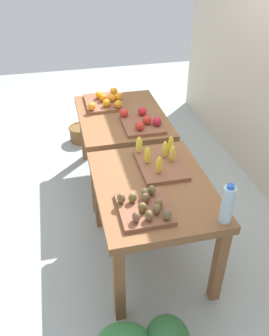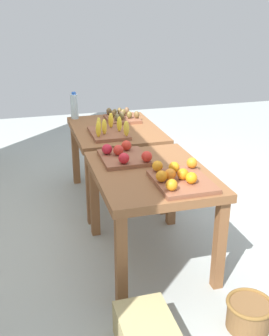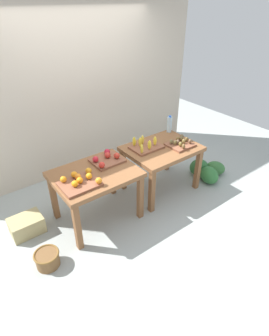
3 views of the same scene
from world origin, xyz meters
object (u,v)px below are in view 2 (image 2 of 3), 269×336
banana_crate (109,131)px  water_bottle (74,106)px  orange_bin (179,178)px  wicker_basket (249,314)px  display_table_right (116,138)px  display_table_left (151,184)px  cardboard_produce_box (146,336)px  apple_bin (124,155)px  watermelon_pile (120,155)px  kiwi_bin (122,117)px

banana_crate → water_bottle: water_bottle is taller
orange_bin → wicker_basket: (-0.61, -0.24, -0.67)m
display_table_right → banana_crate: size_ratio=2.36×
wicker_basket → banana_crate: bearing=14.5°
display_table_right → banana_crate: (-0.22, 0.11, 0.15)m
display_table_left → cardboard_produce_box: size_ratio=2.60×
apple_bin → cardboard_produce_box: size_ratio=1.04×
apple_bin → watermelon_pile: size_ratio=0.65×
watermelon_pile → cardboard_produce_box: 2.88m
kiwi_bin → cardboard_produce_box: size_ratio=0.90×
display_table_left → display_table_right: size_ratio=1.00×
display_table_left → kiwi_bin: kiwi_bin is taller
apple_bin → water_bottle: bearing=8.4°
display_table_left → kiwi_bin: (1.37, -0.13, 0.14)m
water_bottle → cardboard_produce_box: (-2.44, -0.03, -0.75)m
water_bottle → watermelon_pile: 1.00m
apple_bin → display_table_left: bearing=-152.8°
banana_crate → watermelon_pile: bearing=-18.8°
display_table_right → apple_bin: apple_bin is taller
display_table_right → cardboard_produce_box: bearing=171.5°
kiwi_bin → water_bottle: bearing=66.6°
display_table_right → watermelon_pile: bearing=-16.5°
apple_bin → orange_bin: bearing=-154.5°
kiwi_bin → water_bottle: (0.20, 0.45, 0.09)m
cardboard_produce_box → orange_bin: bearing=-33.4°
display_table_right → banana_crate: bearing=152.9°
display_table_left → orange_bin: 0.31m
apple_bin → kiwi_bin: (1.11, -0.26, -0.00)m
orange_bin → apple_bin: bearing=25.5°
watermelon_pile → apple_bin: bearing=167.4°
kiwi_bin → water_bottle: water_bottle is taller
orange_bin → apple_bin: apple_bin is taller
display_table_right → orange_bin: (-1.37, -0.11, 0.14)m
water_bottle → cardboard_produce_box: size_ratio=0.68×
watermelon_pile → wicker_basket: (-2.82, -0.11, -0.03)m
banana_crate → watermelon_pile: 1.27m
orange_bin → kiwi_bin: 1.62m
display_table_right → apple_bin: bearing=171.1°
display_table_left → apple_bin: apple_bin is taller
apple_bin → wicker_basket: (-1.13, -0.48, -0.67)m
display_table_right → cardboard_produce_box: 2.09m
banana_crate → water_bottle: 0.70m
display_table_left → apple_bin: 0.33m
water_bottle → wicker_basket: bearing=-164.5°
orange_bin → apple_bin: (0.52, 0.25, -0.00)m
apple_bin → banana_crate: size_ratio=0.94×
apple_bin → banana_crate: banana_crate is taller
orange_bin → wicker_basket: 0.94m
display_table_right → wicker_basket: size_ratio=3.65×
orange_bin → watermelon_pile: orange_bin is taller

